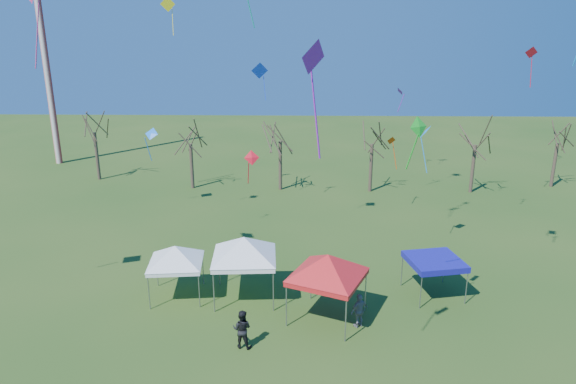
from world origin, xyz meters
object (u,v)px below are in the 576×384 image
person_grey (359,310)px  person_dark (242,329)px  tree_1 (190,128)px  tent_red (328,259)px  tree_2 (280,123)px  tent_white_mid (244,241)px  tree_5 (560,128)px  radio_mast (44,49)px  tree_3 (373,127)px  tree_0 (92,115)px  tree_4 (477,128)px  tent_white_west (175,249)px  tent_blue (435,262)px

person_grey → person_dark: (-5.67, -1.91, 0.05)m
tree_1 → tent_red: bearing=-63.1°
tree_2 → person_grey: size_ratio=4.53×
tent_red → tree_2: bearing=98.3°
person_grey → tent_white_mid: bearing=-61.0°
tree_5 → radio_mast: bearing=171.3°
tree_3 → tree_2: bearing=177.7°
radio_mast → tree_0: (7.15, -6.62, -6.01)m
radio_mast → tree_4: radio_mast is taller
tree_3 → tent_red: bearing=-102.6°
tree_1 → tree_4: bearing=-1.4°
tree_5 → tree_4: bearing=-166.1°
tree_0 → tree_3: (26.88, -3.34, -0.41)m
tree_2 → tent_white_west: tree_2 is taller
radio_mast → person_grey: (30.58, -33.26, -11.60)m
radio_mast → tent_red: bearing=-48.3°
radio_mast → person_grey: radio_mast is taller
tree_0 → tree_1: bearing=-15.2°
radio_mast → tree_1: 20.72m
radio_mast → tree_4: bearing=-13.0°
radio_mast → tree_2: (25.63, -9.62, -6.21)m
tree_5 → person_dark: size_ratio=3.93×
radio_mast → tree_5: radio_mast is taller
tent_red → tent_blue: bearing=24.1°
tree_0 → person_grey: 35.91m
tree_2 → tree_4: bearing=-1.2°
person_grey → person_dark: 5.98m
tree_1 → person_grey: bearing=-60.8°
person_grey → radio_mast: bearing=-82.9°
radio_mast → person_dark: (24.91, -35.17, -11.55)m
tent_white_west → tent_red: size_ratio=0.90×
tree_3 → person_grey: bearing=-98.4°
radio_mast → tree_3: 36.04m
tent_blue → tree_4: bearing=67.3°
tree_3 → tree_1: bearing=177.9°
tree_4 → person_grey: bearing=-118.8°
radio_mast → tent_white_mid: radio_mast is taller
tent_white_west → person_dark: 6.61m
tent_white_mid → tent_red: 4.95m
tent_white_mid → tree_3: bearing=65.1°
tree_0 → tree_2: tree_0 is taller
tree_5 → tent_white_west: 38.38m
tree_4 → tent_red: bearing=-122.5°
person_grey → person_dark: person_dark is taller
person_dark → tree_3: bearing=-98.6°
tree_1 → person_dark: (7.68, -25.81, -4.84)m
tree_2 → person_grey: bearing=-78.2°
tent_blue → person_dark: tent_blue is taller
tree_3 → tent_white_mid: size_ratio=1.67×
radio_mast → person_grey: 46.64m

